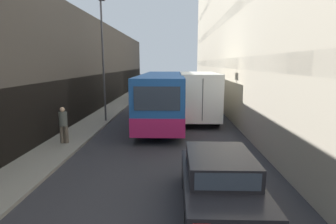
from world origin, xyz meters
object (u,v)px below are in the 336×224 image
(box_truck, at_px, (197,94))
(panel_van, at_px, (150,91))
(pedestrian, at_px, (63,124))
(bus, at_px, (163,97))
(car_hatchback, at_px, (220,182))
(street_lamp, at_px, (102,38))

(box_truck, height_order, panel_van, box_truck)
(box_truck, xyz_separation_m, pedestrian, (-6.68, -6.40, -0.66))
(bus, height_order, panel_van, bus)
(panel_van, bearing_deg, pedestrian, -99.88)
(panel_van, height_order, pedestrian, panel_van)
(bus, distance_m, panel_van, 10.03)
(panel_van, relative_size, pedestrian, 2.39)
(car_hatchback, bearing_deg, pedestrian, 140.26)
(car_hatchback, bearing_deg, bus, 101.06)
(street_lamp, bearing_deg, box_truck, 14.50)
(car_hatchback, relative_size, panel_van, 0.97)
(bus, xyz_separation_m, box_truck, (2.32, 1.57, 0.04))
(box_truck, bearing_deg, street_lamp, -165.50)
(box_truck, distance_m, street_lamp, 7.20)
(pedestrian, bearing_deg, bus, 48.01)
(pedestrian, xyz_separation_m, street_lamp, (0.66, 4.85, 4.30))
(bus, bearing_deg, car_hatchback, -78.94)
(box_truck, relative_size, pedestrian, 4.58)
(street_lamp, bearing_deg, pedestrian, -97.74)
(box_truck, xyz_separation_m, street_lamp, (-6.02, -1.56, 3.64))
(panel_van, distance_m, street_lamp, 10.90)
(box_truck, relative_size, street_lamp, 1.01)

